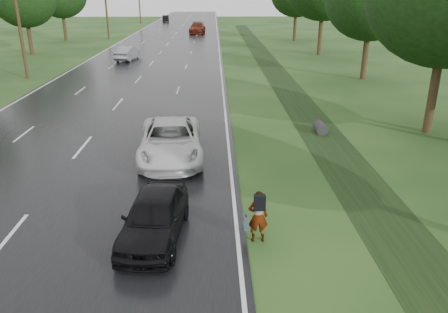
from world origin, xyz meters
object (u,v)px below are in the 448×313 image
pedestrian (257,216)px  white_pickup (171,141)px  silver_sedan (128,53)px  dark_sedan (154,216)px

pedestrian → white_pickup: white_pickup is taller
white_pickup → silver_sedan: 28.74m
pedestrian → white_pickup: (-3.07, 6.68, 0.01)m
pedestrian → silver_sedan: size_ratio=0.38×
white_pickup → silver_sedan: white_pickup is taller
dark_sedan → white_pickup: bearing=95.9°
white_pickup → silver_sedan: size_ratio=1.35×
dark_sedan → silver_sedan: size_ratio=0.97×
silver_sedan → white_pickup: bearing=113.9°
white_pickup → dark_sedan: (0.10, -6.46, -0.09)m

